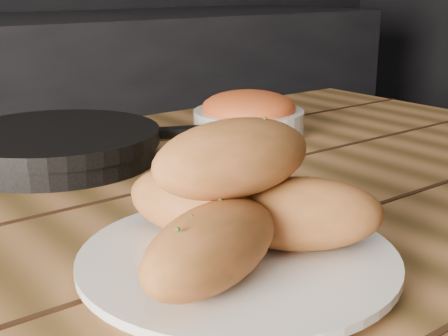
% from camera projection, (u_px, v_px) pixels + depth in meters
% --- Properties ---
extents(table, '(1.50, 0.96, 0.75)m').
position_uv_depth(table, '(178.00, 299.00, 0.69)').
color(table, '#966438').
rests_on(table, ground).
extents(plate, '(0.28, 0.28, 0.02)m').
position_uv_depth(plate, '(238.00, 262.00, 0.54)').
color(plate, white).
rests_on(plate, table).
extents(bread_rolls, '(0.26, 0.23, 0.12)m').
position_uv_depth(bread_rolls, '(236.00, 205.00, 0.52)').
color(bread_rolls, '#C06435').
rests_on(bread_rolls, plate).
extents(skillet, '(0.41, 0.29, 0.05)m').
position_uv_depth(skillet, '(58.00, 145.00, 0.87)').
color(skillet, black).
rests_on(skillet, table).
extents(bowl, '(0.18, 0.18, 0.07)m').
position_uv_depth(bowl, '(249.00, 115.00, 1.02)').
color(bowl, white).
rests_on(bowl, table).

